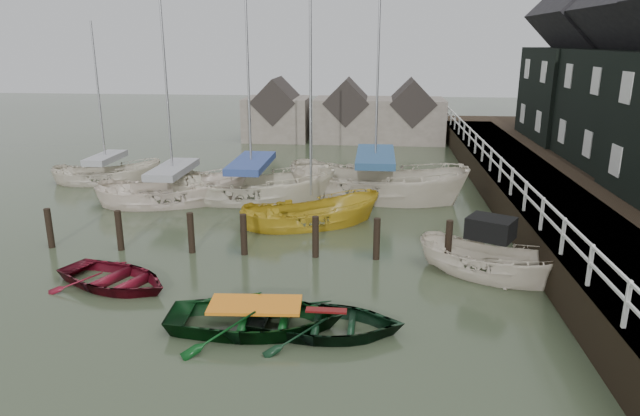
# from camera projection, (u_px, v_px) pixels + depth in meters

# --- Properties ---
(ground) EXTENTS (120.00, 120.00, 0.00)m
(ground) POSITION_uv_depth(u_px,v_px,m) (262.00, 294.00, 16.14)
(ground) COLOR #2F3924
(ground) RESTS_ON ground
(pier) EXTENTS (3.04, 32.00, 2.70)m
(pier) POSITION_uv_depth(u_px,v_px,m) (523.00, 190.00, 24.59)
(pier) COLOR black
(pier) RESTS_ON ground
(mooring_pilings) EXTENTS (13.72, 0.22, 1.80)m
(mooring_pilings) POSITION_uv_depth(u_px,v_px,m) (247.00, 240.00, 18.96)
(mooring_pilings) COLOR black
(mooring_pilings) RESTS_ON ground
(far_sheds) EXTENTS (14.00, 4.08, 4.39)m
(far_sheds) POSITION_uv_depth(u_px,v_px,m) (345.00, 114.00, 40.35)
(far_sheds) COLOR #665B51
(far_sheds) RESTS_ON ground
(rowboat_red) EXTENTS (4.46, 3.87, 0.77)m
(rowboat_red) POSITION_uv_depth(u_px,v_px,m) (115.00, 286.00, 16.65)
(rowboat_red) COLOR #5B0D19
(rowboat_red) RESTS_ON ground
(rowboat_green) EXTENTS (4.55, 3.40, 0.90)m
(rowboat_green) POSITION_uv_depth(u_px,v_px,m) (256.00, 329.00, 14.19)
(rowboat_green) COLOR black
(rowboat_green) RESTS_ON ground
(rowboat_dkgreen) EXTENTS (3.86, 2.78, 0.79)m
(rowboat_dkgreen) POSITION_uv_depth(u_px,v_px,m) (326.00, 332.00, 14.01)
(rowboat_dkgreen) COLOR black
(rowboat_dkgreen) RESTS_ON ground
(motorboat) EXTENTS (4.78, 3.68, 2.69)m
(motorboat) POSITION_uv_depth(u_px,v_px,m) (488.00, 274.00, 17.27)
(motorboat) COLOR beige
(motorboat) RESTS_ON ground
(sailboat_a) EXTENTS (7.00, 4.53, 10.86)m
(sailboat_a) POSITION_uv_depth(u_px,v_px,m) (175.00, 202.00, 25.15)
(sailboat_a) COLOR beige
(sailboat_a) RESTS_ON ground
(sailboat_b) EXTENTS (7.61, 3.25, 11.97)m
(sailboat_b) POSITION_uv_depth(u_px,v_px,m) (252.00, 199.00, 25.56)
(sailboat_b) COLOR beige
(sailboat_b) RESTS_ON ground
(sailboat_c) EXTENTS (5.96, 4.06, 11.13)m
(sailboat_c) POSITION_uv_depth(u_px,v_px,m) (311.00, 224.00, 22.20)
(sailboat_c) COLOR gold
(sailboat_c) RESTS_ON ground
(sailboat_d) EXTENTS (8.93, 5.33, 13.23)m
(sailboat_d) POSITION_uv_depth(u_px,v_px,m) (374.00, 196.00, 26.01)
(sailboat_d) COLOR beige
(sailboat_d) RESTS_ON ground
(sailboat_e) EXTENTS (5.66, 3.26, 8.81)m
(sailboat_e) POSITION_uv_depth(u_px,v_px,m) (108.00, 181.00, 28.81)
(sailboat_e) COLOR beige
(sailboat_e) RESTS_ON ground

